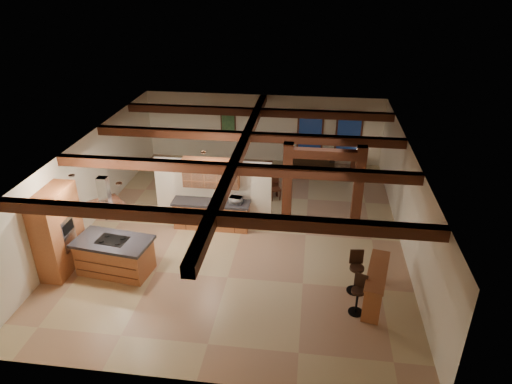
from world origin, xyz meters
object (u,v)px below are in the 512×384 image
dining_table (254,186)px  bar_counter (376,280)px  sofa (311,161)px  kitchen_island (115,255)px

dining_table → bar_counter: (3.84, -5.67, 0.35)m
sofa → bar_counter: bearing=102.1°
kitchen_island → bar_counter: (7.04, -0.38, 0.13)m
kitchen_island → dining_table: bearing=58.8°
sofa → bar_counter: 8.60m
dining_table → sofa: size_ratio=0.87×
kitchen_island → dining_table: 6.19m
sofa → bar_counter: bar_counter is taller
kitchen_island → dining_table: kitchen_island is taller
sofa → bar_counter: size_ratio=1.03×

